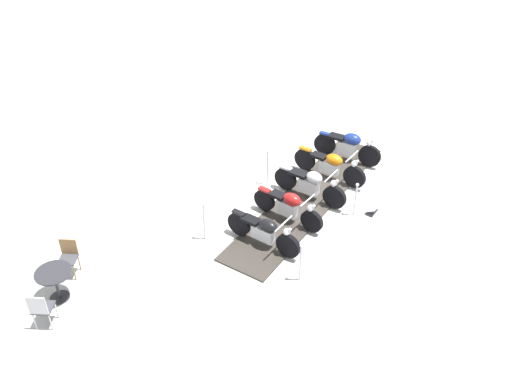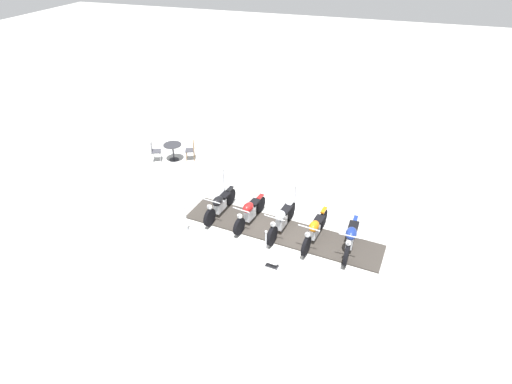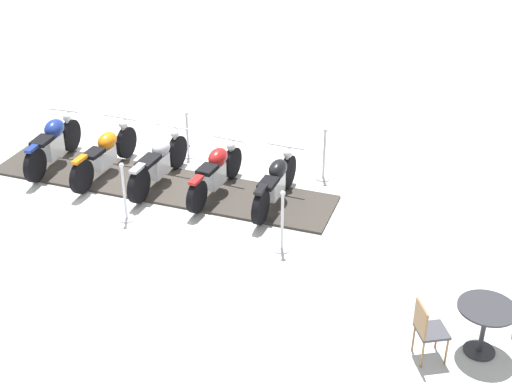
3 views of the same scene
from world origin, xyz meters
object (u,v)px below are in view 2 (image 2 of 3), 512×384
motorcycle_black (220,204)px  stanchion_left_mid (295,202)px  stanchion_right_mid (266,247)px  motorcycle_navy (351,238)px  info_placard (272,264)px  cafe_chair_across_table (191,149)px  motorcycle_chrome (281,220)px  stanchion_right_front (186,224)px  cafe_table (173,148)px  motorcycle_maroon (249,212)px  stanchion_left_front (224,184)px  motorcycle_copper (315,230)px  cafe_chair_near_table (154,150)px

motorcycle_black → stanchion_left_mid: stanchion_left_mid is taller
motorcycle_black → stanchion_right_mid: bearing=63.0°
motorcycle_navy → info_placard: (-2.18, -1.49, -0.48)m
motorcycle_navy → cafe_chair_across_table: (-7.66, 4.08, -0.03)m
motorcycle_chrome → stanchion_right_front: bearing=-63.5°
motorcycle_navy → stanchion_left_mid: stanchion_left_mid is taller
motorcycle_navy → cafe_table: bearing=-112.4°
motorcycle_black → cafe_chair_across_table: motorcycle_black is taller
stanchion_left_mid → motorcycle_black: bearing=-155.3°
motorcycle_maroon → motorcycle_navy: (3.58, -0.35, 0.05)m
stanchion_right_mid → info_placard: bearing=-50.1°
stanchion_right_mid → motorcycle_chrome: bearing=84.4°
stanchion_left_mid → cafe_table: size_ratio=1.44×
motorcycle_chrome → stanchion_right_mid: bearing=2.2°
motorcycle_black → stanchion_left_front: 1.52m
motorcycle_maroon → stanchion_right_front: stanchion_right_front is taller
motorcycle_copper → stanchion_left_front: 4.40m
motorcycle_copper → cafe_chair_across_table: 7.58m
motorcycle_navy → stanchion_right_front: (-5.47, -0.80, -0.19)m
motorcycle_navy → stanchion_right_mid: bearing=-64.9°
stanchion_right_front → cafe_chair_across_table: stanchion_right_front is taller
motorcycle_black → stanchion_left_front: (-0.43, 1.46, -0.09)m
stanchion_right_front → info_placard: size_ratio=2.55×
motorcycle_chrome → info_placard: (0.20, -1.74, -0.44)m
motorcycle_maroon → cafe_chair_near_table: bearing=-108.5°
motorcycle_navy → stanchion_left_mid: size_ratio=1.86×
motorcycle_navy → info_placard: motorcycle_navy is taller
cafe_table → cafe_chair_across_table: bearing=23.3°
motorcycle_copper → cafe_chair_near_table: bearing=-104.4°
motorcycle_black → stanchion_right_mid: stanchion_right_mid is taller
cafe_table → motorcycle_navy: bearing=-24.0°
info_placard → cafe_chair_across_table: cafe_chair_across_table is taller
cafe_chair_across_table → stanchion_left_mid: bearing=132.4°
stanchion_right_mid → stanchion_left_front: bearing=131.7°
stanchion_left_mid → cafe_table: 6.53m
motorcycle_maroon → motorcycle_copper: motorcycle_copper is taller
motorcycle_copper → cafe_chair_across_table: (-6.46, 3.97, 0.02)m
motorcycle_chrome → cafe_chair_across_table: 6.52m
motorcycle_maroon → cafe_table: bearing=-114.9°
motorcycle_maroon → cafe_chair_near_table: size_ratio=2.19×
motorcycle_black → stanchion_right_front: (-0.70, -1.27, -0.13)m
motorcycle_chrome → stanchion_left_front: size_ratio=1.94×
stanchion_left_mid → cafe_table: (-6.17, 2.12, 0.18)m
stanchion_right_mid → stanchion_right_front: 2.97m
motorcycle_maroon → motorcycle_chrome: 1.20m
cafe_chair_across_table → cafe_table: bearing=-0.0°
stanchion_right_front → cafe_table: 5.42m
motorcycle_chrome → cafe_chair_near_table: size_ratio=2.31×
motorcycle_copper → motorcycle_black: bearing=-87.7°
motorcycle_chrome → motorcycle_navy: 2.40m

